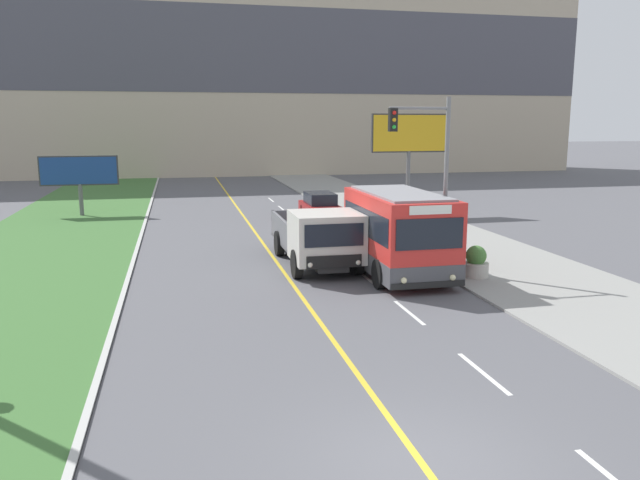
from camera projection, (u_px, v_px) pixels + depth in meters
The scene contains 13 objects.
ground_plane at pixel (422, 463), 10.21m from camera, with size 300.00×300.00×0.00m, color #56565B.
lane_marking_centre at pixel (402, 410), 12.09m from camera, with size 2.88×140.00×0.01m.
apartment_block_background at pixel (209, 59), 64.64m from camera, with size 80.00×8.04×23.92m.
city_bus at pixel (399, 234), 22.40m from camera, with size 2.71×5.76×3.06m.
dump_truck at pixel (320, 239), 23.47m from camera, with size 2.55×6.90×2.30m.
car_distant at pixel (320, 206), 36.31m from camera, with size 1.80×4.30×1.45m.
traffic_light_mast at pixel (430, 164), 22.19m from camera, with size 2.28×0.32×6.37m.
billboard_large at pixel (409, 137), 37.18m from camera, with size 4.69×0.24×5.99m.
billboard_small at pixel (79, 172), 36.66m from camera, with size 4.43×0.24×3.56m.
planter_round_near at pixel (476, 263), 22.11m from camera, with size 0.91×0.91×1.13m.
planter_round_second at pixel (418, 237), 27.05m from camera, with size 0.95×0.95×1.13m.
planter_round_third at pixel (385, 219), 32.07m from camera, with size 0.95×0.95×1.17m.
planter_round_far at pixel (357, 206), 37.05m from camera, with size 0.93×0.93×1.11m.
Camera 1 is at (-3.71, -8.75, 5.50)m, focal length 35.00 mm.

